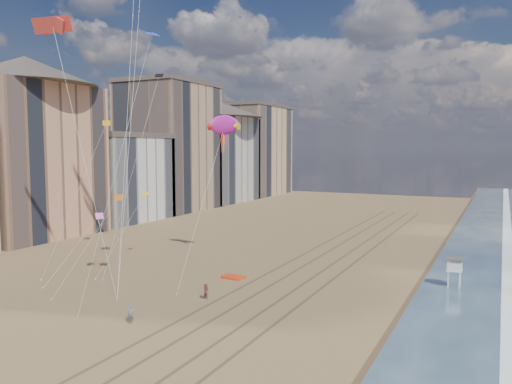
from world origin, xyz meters
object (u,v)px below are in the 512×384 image
lifeguard_stand (455,265)px  show_kite (224,125)px  kite_flyer_b (206,292)px  kite_flyer_a (131,314)px  grounded_kite (233,277)px

lifeguard_stand → show_kite: (-26.99, 0.02, 14.63)m
show_kite → kite_flyer_b: 22.85m
show_kite → kite_flyer_a: show_kite is taller
lifeguard_stand → kite_flyer_a: size_ratio=1.86×
grounded_kite → kite_flyer_a: kite_flyer_a is taller
kite_flyer_a → kite_flyer_b: bearing=53.9°
show_kite → kite_flyer_b: size_ratio=15.08×
grounded_kite → kite_flyer_a: (-0.62, -15.92, 0.66)m
show_kite → kite_flyer_a: size_ratio=13.98×
grounded_kite → kite_flyer_b: 7.90m
kite_flyer_b → kite_flyer_a: bearing=-95.7°
lifeguard_stand → kite_flyer_a: (-22.44, -22.91, -1.48)m
kite_flyer_a → grounded_kite: bearing=65.2°
grounded_kite → show_kite: show_kite is taller
grounded_kite → kite_flyer_b: size_ratio=1.59×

